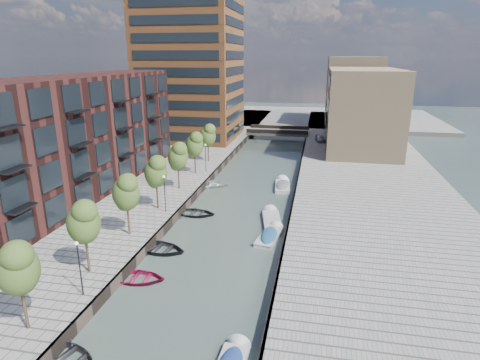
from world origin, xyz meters
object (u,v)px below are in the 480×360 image
(tree_2, at_px, (126,191))
(tree_3, at_px, (156,171))
(tree_4, at_px, (178,156))
(tree_6, at_px, (208,135))
(tree_1, at_px, (83,221))
(tree_5, at_px, (195,144))
(motorboat_4, at_px, (282,185))
(bridge, at_px, (278,132))
(tree_0, at_px, (17,266))
(car, at_px, (320,138))
(sloop_2, at_px, (137,281))
(motorboat_3, at_px, (270,235))
(sloop_4, at_px, (195,215))
(sloop_3, at_px, (212,187))
(motorboat_2, at_px, (271,219))
(sloop_1, at_px, (159,251))

(tree_2, bearing_deg, tree_3, 90.00)
(tree_4, bearing_deg, tree_6, 90.00)
(tree_1, relative_size, tree_5, 1.00)
(tree_5, bearing_deg, motorboat_4, -3.80)
(bridge, relative_size, tree_0, 2.18)
(tree_0, distance_m, tree_4, 28.00)
(motorboat_4, height_order, car, car)
(tree_5, distance_m, sloop_2, 27.79)
(bridge, bearing_deg, motorboat_4, -83.00)
(motorboat_3, bearing_deg, car, 84.16)
(tree_2, relative_size, sloop_4, 1.27)
(sloop_3, bearing_deg, tree_6, 6.74)
(bridge, xyz_separation_m, tree_4, (-8.50, -40.00, 3.92))
(tree_2, bearing_deg, motorboat_3, 17.01)
(tree_0, height_order, motorboat_2, tree_0)
(tree_6, height_order, car, tree_6)
(tree_2, height_order, car, tree_2)
(sloop_4, xyz_separation_m, motorboat_3, (9.07, -4.11, 0.20))
(motorboat_3, distance_m, car, 43.73)
(tree_5, height_order, motorboat_2, tree_5)
(tree_6, relative_size, car, 1.50)
(tree_1, relative_size, sloop_3, 1.28)
(motorboat_3, bearing_deg, tree_2, -162.99)
(sloop_2, xyz_separation_m, sloop_3, (-0.41, 24.46, 0.00))
(bridge, relative_size, tree_1, 2.18)
(tree_6, distance_m, sloop_1, 29.62)
(tree_1, height_order, sloop_3, tree_1)
(tree_5, relative_size, sloop_2, 1.30)
(motorboat_4, bearing_deg, sloop_1, -113.89)
(bridge, distance_m, tree_2, 54.81)
(tree_2, xyz_separation_m, motorboat_3, (12.97, 3.97, -5.11))
(sloop_3, bearing_deg, motorboat_4, -90.84)
(tree_4, bearing_deg, sloop_1, -77.55)
(sloop_4, relative_size, motorboat_3, 0.91)
(tree_1, xyz_separation_m, motorboat_3, (12.97, 10.97, -5.11))
(tree_5, bearing_deg, tree_4, -90.00)
(tree_0, distance_m, tree_3, 21.00)
(tree_2, distance_m, sloop_4, 10.42)
(tree_4, xyz_separation_m, motorboat_4, (12.65, 6.16, -5.08))
(motorboat_3, relative_size, motorboat_4, 0.91)
(tree_5, height_order, sloop_1, tree_5)
(tree_1, height_order, tree_3, same)
(motorboat_3, bearing_deg, sloop_1, -153.04)
(sloop_2, height_order, sloop_4, sloop_4)
(tree_1, relative_size, tree_4, 1.00)
(tree_2, relative_size, car, 1.50)
(sloop_2, bearing_deg, motorboat_4, -23.01)
(tree_1, bearing_deg, tree_4, 90.00)
(sloop_1, bearing_deg, tree_5, 16.67)
(tree_4, relative_size, sloop_4, 1.27)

